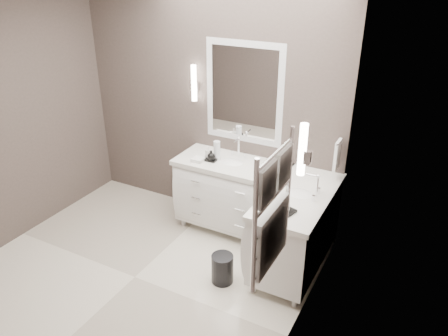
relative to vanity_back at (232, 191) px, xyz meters
The scene contains 18 objects.
floor 1.39m from the vanity_back, 110.17° to the right, with size 3.20×3.00×0.01m, color #EEE4CF.
wall_back 1.01m from the vanity_back, 148.11° to the left, with size 3.20×0.01×2.70m, color #4B403C.
wall_right 1.89m from the vanity_back, 46.69° to the right, with size 0.01×3.00×2.70m, color #4B403C.
vanity_back is the anchor object (origin of this frame).
vanity_right 0.93m from the vanity_back, 20.38° to the right, with size 0.59×1.24×0.97m.
mirror_back 1.10m from the vanity_back, 90.00° to the left, with size 0.90×0.02×1.10m.
mirror_right 1.62m from the vanity_back, 20.48° to the right, with size 0.02×0.90×1.10m.
sconce_back 1.27m from the vanity_back, 160.98° to the left, with size 0.06×0.06×0.40m.
sconce_right 1.84m from the vanity_back, 43.07° to the right, with size 0.06×0.06×0.40m.
towel_bar_corner 1.26m from the vanity_back, ahead, with size 0.03×0.22×0.30m.
towel_ladder 2.16m from the vanity_back, 55.90° to the right, with size 0.06×0.58×0.90m.
waste_bin 0.99m from the vanity_back, 68.47° to the right, with size 0.21×0.21×0.30m, color black.
amenity_tray_back 0.45m from the vanity_back, 163.91° to the right, with size 0.15×0.11×0.02m, color black.
amenity_tray_right 1.20m from the vanity_back, 38.75° to the right, with size 0.12×0.16×0.02m, color black.
water_bottle 0.50m from the vanity_back, behind, with size 0.07×0.07×0.21m, color silver.
soap_bottle_a 0.52m from the vanity_back, 169.81° to the right, with size 0.06×0.06×0.13m, color white.
soap_bottle_b 0.50m from the vanity_back, 154.45° to the right, with size 0.09×0.09×0.11m, color black.
soap_bottle_c 1.23m from the vanity_back, 38.75° to the right, with size 0.06×0.06×0.15m, color white.
Camera 1 is at (2.38, -2.60, 2.86)m, focal length 35.00 mm.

